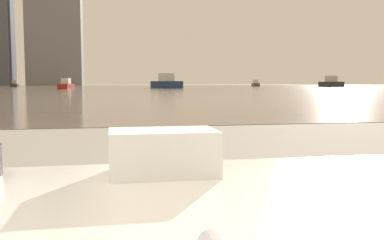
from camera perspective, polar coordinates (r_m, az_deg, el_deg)
towel_stack at (r=1.15m, az=-3.89°, el=-4.30°), size 0.28×0.18×0.12m
harbor_water at (r=62.26m, az=-10.54°, el=4.24°), size 180.00×110.00×0.01m
harbor_boat_1 at (r=78.60m, az=-22.55°, el=4.40°), size 1.32×3.23×1.18m
harbor_boat_2 at (r=85.05m, az=8.48°, el=4.77°), size 1.86×3.65×1.31m
harbor_boat_3 at (r=76.62m, az=18.04°, el=4.72°), size 2.17×5.19×1.90m
harbor_boat_4 at (r=58.36m, az=-3.44°, el=4.97°), size 3.98×5.58×1.99m
harbor_boat_5 at (r=52.04m, az=-16.44°, el=4.48°), size 1.67×3.50×1.26m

